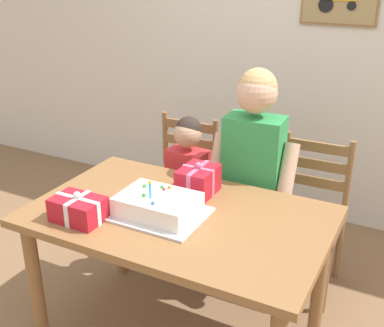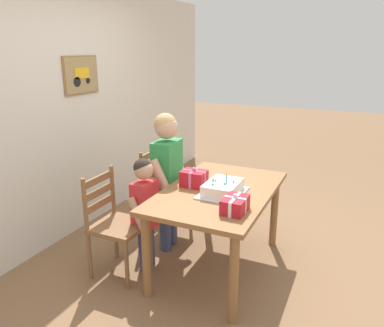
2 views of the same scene
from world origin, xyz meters
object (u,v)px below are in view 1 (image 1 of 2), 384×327
object	(u,v)px
gift_box_beside_cake	(78,209)
child_younger	(188,181)
gift_box_red_large	(198,181)
chair_right	(307,215)
chair_left	(180,186)
child_older	(253,163)
birthday_cake	(158,206)
dining_table	(179,232)

from	to	relation	value
gift_box_beside_cake	child_younger	bearing A→B (deg)	82.35
gift_box_red_large	chair_right	world-z (taller)	gift_box_red_large
chair_left	child_older	world-z (taller)	child_older
child_older	child_younger	size ratio (longest dim) A/B	1.31
birthday_cake	child_younger	distance (m)	0.70
chair_right	child_older	distance (m)	0.50
child_younger	dining_table	bearing A→B (deg)	-65.92
child_older	child_younger	bearing A→B (deg)	179.90
birthday_cake	gift_box_beside_cake	distance (m)	0.37
birthday_cake	gift_box_beside_cake	size ratio (longest dim) A/B	1.83
chair_right	birthday_cake	bearing A→B (deg)	-120.72
birthday_cake	child_older	bearing A→B (deg)	70.67
birthday_cake	gift_box_red_large	size ratio (longest dim) A/B	2.02
dining_table	child_younger	size ratio (longest dim) A/B	1.37
birthday_cake	child_older	distance (m)	0.69
gift_box_red_large	gift_box_beside_cake	bearing A→B (deg)	-125.99
chair_right	dining_table	bearing A→B (deg)	-118.63
chair_left	chair_right	size ratio (longest dim) A/B	1.00
chair_right	gift_box_beside_cake	bearing A→B (deg)	-127.30
gift_box_red_large	gift_box_beside_cake	xyz separation A→B (m)	(-0.36, -0.50, -0.01)
chair_left	gift_box_red_large	bearing A→B (deg)	-53.09
birthday_cake	child_older	xyz separation A→B (m)	(0.23, 0.65, 0.02)
gift_box_red_large	chair_right	xyz separation A→B (m)	(0.44, 0.56, -0.36)
birthday_cake	chair_right	bearing A→B (deg)	59.28
gift_box_beside_cake	child_older	size ratio (longest dim) A/B	0.18
dining_table	birthday_cake	xyz separation A→B (m)	(-0.08, -0.06, 0.15)
gift_box_beside_cake	chair_left	world-z (taller)	chair_left
gift_box_red_large	dining_table	bearing A→B (deg)	-86.92
gift_box_beside_cake	child_older	xyz separation A→B (m)	(0.53, 0.85, 0.01)
dining_table	gift_box_red_large	xyz separation A→B (m)	(-0.01, 0.23, 0.17)
gift_box_beside_cake	chair_right	size ratio (longest dim) A/B	0.26
dining_table	child_older	bearing A→B (deg)	75.45
chair_left	gift_box_beside_cake	bearing A→B (deg)	-86.98
chair_left	dining_table	bearing A→B (deg)	-61.32
chair_right	child_younger	bearing A→B (deg)	-163.52
dining_table	chair_right	xyz separation A→B (m)	(0.43, 0.79, -0.19)
birthday_cake	child_younger	world-z (taller)	child_younger
dining_table	birthday_cake	world-z (taller)	birthday_cake
dining_table	chair_left	distance (m)	0.92
birthday_cake	chair_left	distance (m)	0.99
birthday_cake	chair_left	world-z (taller)	birthday_cake
dining_table	gift_box_red_large	size ratio (longest dim) A/B	6.50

